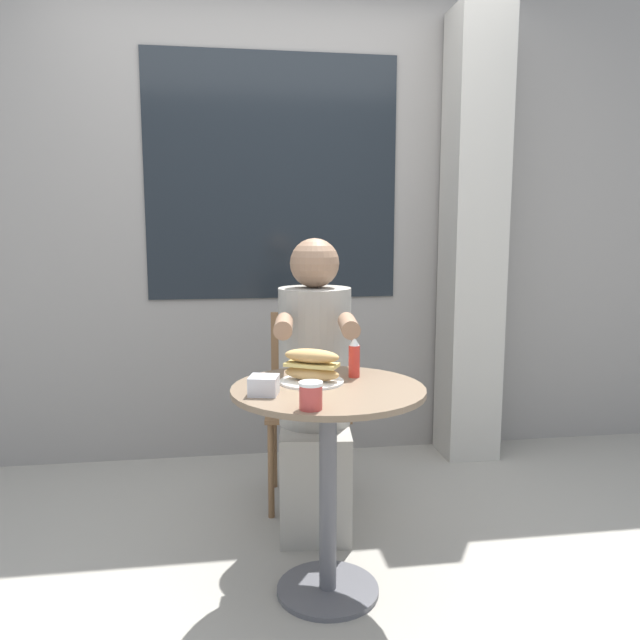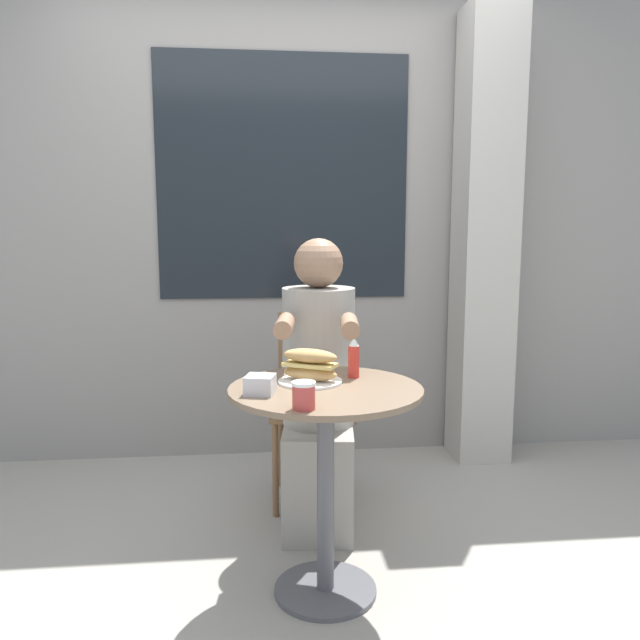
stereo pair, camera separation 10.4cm
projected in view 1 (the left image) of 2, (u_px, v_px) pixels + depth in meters
The scene contains 10 objects.
ground_plane at pixel (328, 592), 2.19m from camera, with size 8.00×8.00×0.00m, color gray.
storefront_wall at pixel (286, 204), 3.40m from camera, with size 8.00×0.09×2.80m.
lattice_pillar at pixel (472, 241), 3.38m from camera, with size 0.29×0.29×2.40m.
cafe_table at pixel (328, 445), 2.11m from camera, with size 0.65×0.65×0.74m.
diner_chair at pixel (308, 388), 2.94m from camera, with size 0.42×0.42×0.87m.
seated_diner at pixel (315, 402), 2.60m from camera, with size 0.36×0.56×1.23m.
sandwich_on_plate at pixel (312, 368), 2.14m from camera, with size 0.22×0.22×0.12m.
drink_cup at pixel (311, 395), 1.82m from camera, with size 0.07×0.07×0.08m.
napkin_box at pixel (264, 385), 1.99m from camera, with size 0.11×0.11×0.06m.
condiment_bottle at pixel (354, 358), 2.21m from camera, with size 0.04×0.04×0.15m.
Camera 1 is at (-0.33, -2.00, 1.27)m, focal length 35.00 mm.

